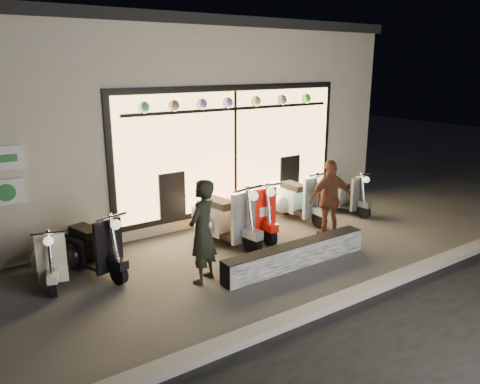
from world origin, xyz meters
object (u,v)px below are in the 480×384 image
object	(u,v)px
graffiti_barrier	(296,255)
woman	(330,199)
man	(202,232)
scooter_red	(248,211)
scooter_silver	(221,218)

from	to	relation	value
graffiti_barrier	woman	world-z (taller)	woman
graffiti_barrier	man	distance (m)	1.73
graffiti_barrier	scooter_red	size ratio (longest dim) A/B	1.81
scooter_silver	man	distance (m)	1.71
scooter_red	woman	distance (m)	1.63
man	woman	bearing A→B (deg)	154.79
scooter_red	scooter_silver	bearing A→B (deg)	-163.47
scooter_silver	scooter_red	xyz separation A→B (m)	(0.74, 0.14, -0.02)
scooter_silver	scooter_red	bearing A→B (deg)	1.49
scooter_silver	man	world-z (taller)	man
scooter_silver	man	bearing A→B (deg)	-140.77
graffiti_barrier	scooter_silver	world-z (taller)	scooter_silver
graffiti_barrier	man	size ratio (longest dim) A/B	1.74
scooter_silver	graffiti_barrier	bearing A→B (deg)	-83.84
graffiti_barrier	man	bearing A→B (deg)	165.95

